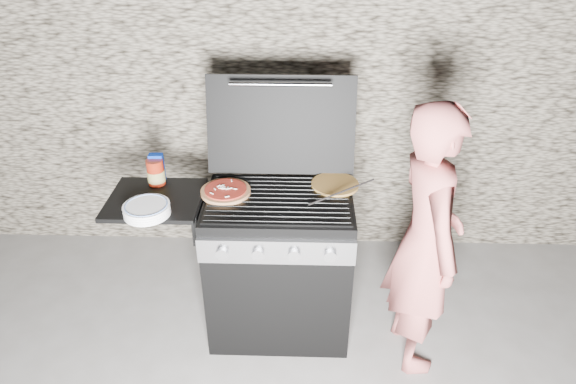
{
  "coord_description": "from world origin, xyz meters",
  "views": [
    {
      "loc": [
        0.12,
        -2.34,
        2.35
      ],
      "look_at": [
        0.05,
        0.0,
        0.95
      ],
      "focal_mm": 32.0,
      "sensor_mm": 36.0,
      "label": 1
    }
  ],
  "objects_px": {
    "pizza_topped": "(226,191)",
    "person": "(425,242)",
    "sauce_jar": "(156,172)",
    "gas_grill": "(237,264)"
  },
  "relations": [
    {
      "from": "pizza_topped",
      "to": "person",
      "type": "xyz_separation_m",
      "value": [
        1.05,
        -0.23,
        -0.16
      ]
    },
    {
      "from": "pizza_topped",
      "to": "sauce_jar",
      "type": "height_order",
      "value": "sauce_jar"
    },
    {
      "from": "gas_grill",
      "to": "sauce_jar",
      "type": "xyz_separation_m",
      "value": [
        -0.44,
        0.15,
        0.52
      ]
    },
    {
      "from": "gas_grill",
      "to": "person",
      "type": "bearing_deg",
      "value": -10.21
    },
    {
      "from": "gas_grill",
      "to": "sauce_jar",
      "type": "height_order",
      "value": "sauce_jar"
    },
    {
      "from": "gas_grill",
      "to": "pizza_topped",
      "type": "bearing_deg",
      "value": 131.96
    },
    {
      "from": "sauce_jar",
      "to": "gas_grill",
      "type": "bearing_deg",
      "value": -18.63
    },
    {
      "from": "gas_grill",
      "to": "person",
      "type": "distance_m",
      "value": 1.08
    },
    {
      "from": "person",
      "to": "sauce_jar",
      "type": "bearing_deg",
      "value": 69.64
    },
    {
      "from": "person",
      "to": "pizza_topped",
      "type": "bearing_deg",
      "value": 70.29
    }
  ]
}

